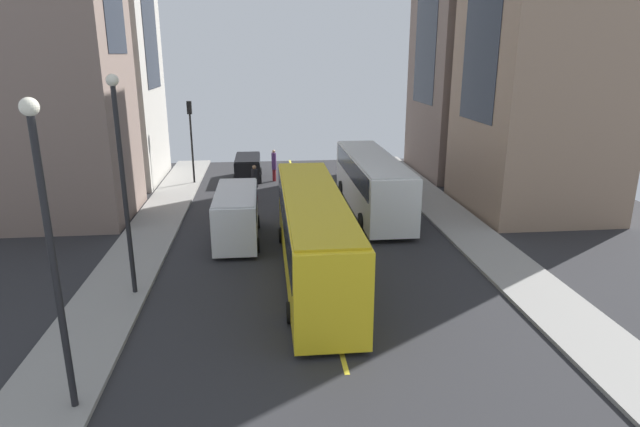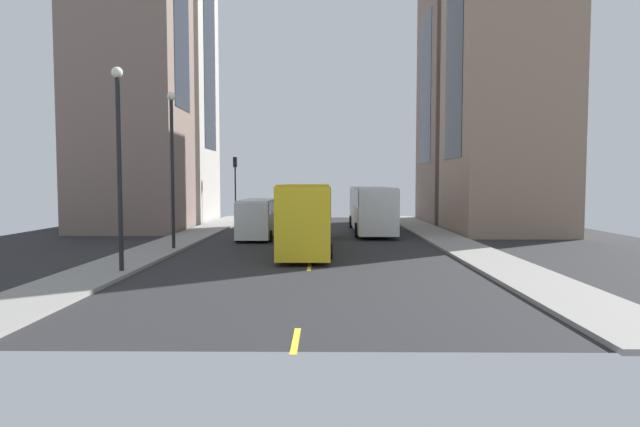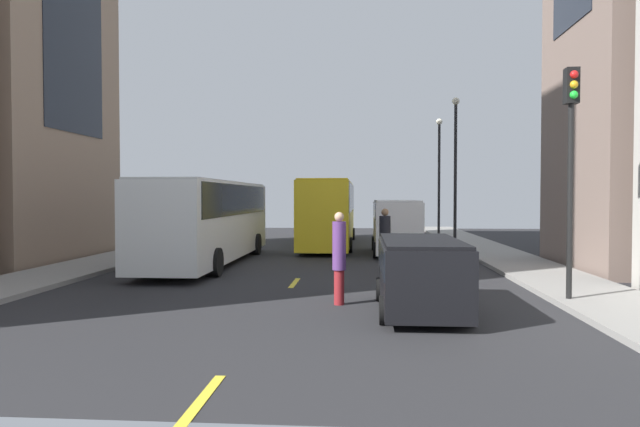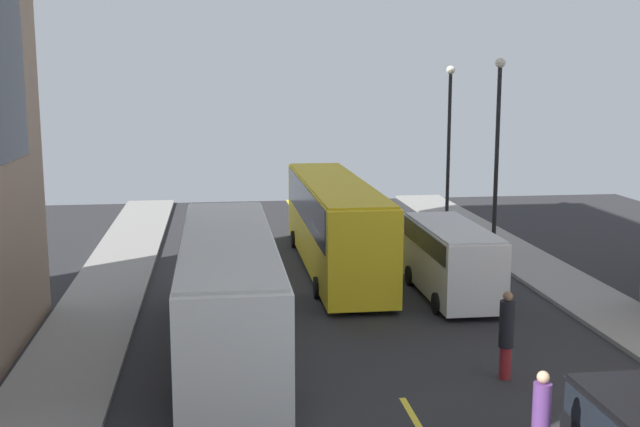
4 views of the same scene
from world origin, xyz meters
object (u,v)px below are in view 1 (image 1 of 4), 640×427
at_px(delivery_van_white, 236,212).
at_px(traffic_light_near_corner, 191,127).
at_px(pedestrian_crossing_near, 274,164).
at_px(city_bus_white, 372,178).
at_px(car_black_0, 248,166).
at_px(pedestrian_walking_far, 255,182).
at_px(streetcar_yellow, 313,227).

distance_m(delivery_van_white, traffic_light_near_corner, 13.42).
bearing_deg(pedestrian_crossing_near, city_bus_white, -42.22).
xyz_separation_m(car_black_0, pedestrian_walking_far, (-0.60, 6.27, 0.21)).
bearing_deg(delivery_van_white, pedestrian_walking_far, -96.15).
relative_size(pedestrian_crossing_near, pedestrian_walking_far, 1.01).
height_order(delivery_van_white, pedestrian_crossing_near, delivery_van_white).
height_order(delivery_van_white, car_black_0, delivery_van_white).
height_order(city_bus_white, traffic_light_near_corner, traffic_light_near_corner).
relative_size(delivery_van_white, pedestrian_crossing_near, 2.57).
distance_m(car_black_0, traffic_light_near_corner, 5.17).
distance_m(city_bus_white, traffic_light_near_corner, 14.22).
bearing_deg(car_black_0, pedestrian_crossing_near, 157.51).
relative_size(car_black_0, traffic_light_near_corner, 0.77).
height_order(streetcar_yellow, traffic_light_near_corner, traffic_light_near_corner).
bearing_deg(pedestrian_walking_far, city_bus_white, 104.18).
height_order(city_bus_white, streetcar_yellow, streetcar_yellow).
bearing_deg(car_black_0, city_bus_white, 129.24).
xyz_separation_m(pedestrian_walking_far, traffic_light_near_corner, (4.47, -5.00, 2.97)).
bearing_deg(pedestrian_crossing_near, traffic_light_near_corner, -161.32).
distance_m(city_bus_white, delivery_van_white, 9.09).
xyz_separation_m(city_bus_white, traffic_light_near_corner, (11.50, -8.07, 2.20)).
bearing_deg(traffic_light_near_corner, city_bus_white, 144.95).
bearing_deg(streetcar_yellow, delivery_van_white, -54.25).
bearing_deg(traffic_light_near_corner, car_black_0, -161.83).
bearing_deg(traffic_light_near_corner, pedestrian_crossing_near, -175.50).
height_order(streetcar_yellow, pedestrian_walking_far, streetcar_yellow).
distance_m(city_bus_white, streetcar_yellow, 10.33).
distance_m(city_bus_white, pedestrian_crossing_near, 10.26).
distance_m(delivery_van_white, pedestrian_crossing_near, 13.27).
xyz_separation_m(city_bus_white, car_black_0, (7.63, -9.34, -0.98)).
xyz_separation_m(streetcar_yellow, delivery_van_white, (3.45, -4.79, -0.61)).
height_order(streetcar_yellow, pedestrian_crossing_near, streetcar_yellow).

